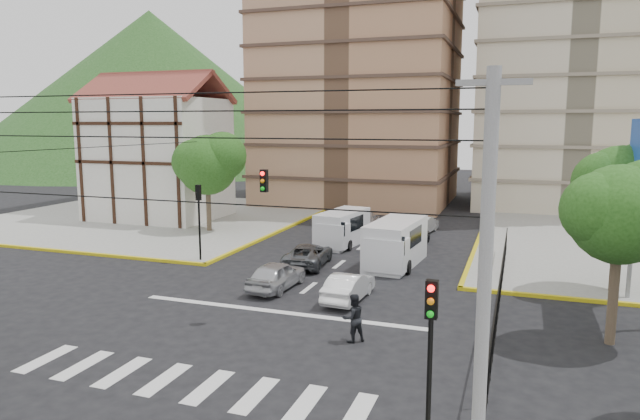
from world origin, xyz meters
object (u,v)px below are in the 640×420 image
at_px(traffic_light_se, 430,341).
at_px(car_white_front_right, 349,287).
at_px(traffic_light_nw, 199,210).
at_px(car_silver_front_left, 276,275).
at_px(van_left_lane, 341,229).
at_px(van_right_lane, 395,245).
at_px(pedestrian_crosswalk, 353,318).

bearing_deg(traffic_light_se, car_white_front_right, 114.94).
distance_m(traffic_light_nw, car_white_front_right, 11.25).
distance_m(traffic_light_nw, car_silver_front_left, 7.64).
distance_m(traffic_light_nw, van_left_lane, 9.76).
bearing_deg(car_silver_front_left, car_white_front_right, 174.89).
distance_m(van_right_lane, car_silver_front_left, 7.79).
relative_size(van_right_lane, pedestrian_crosswalk, 3.21).
relative_size(traffic_light_se, van_left_lane, 0.84).
bearing_deg(car_white_front_right, traffic_light_nw, -18.52).
height_order(car_silver_front_left, pedestrian_crosswalk, pedestrian_crosswalk).
distance_m(traffic_light_se, car_silver_front_left, 15.44).
bearing_deg(traffic_light_nw, car_white_front_right, -21.49).
xyz_separation_m(traffic_light_se, van_right_lane, (-4.72, 18.45, -1.86)).
xyz_separation_m(traffic_light_se, car_white_front_right, (-5.38, 11.58, -2.47)).
height_order(van_right_lane, pedestrian_crosswalk, van_right_lane).
bearing_deg(van_left_lane, pedestrian_crosswalk, -63.48).
xyz_separation_m(car_white_front_right, pedestrian_crosswalk, (1.57, -4.73, 0.27)).
relative_size(traffic_light_nw, car_white_front_right, 1.13).
height_order(traffic_light_nw, car_silver_front_left, traffic_light_nw).
bearing_deg(car_white_front_right, pedestrian_crosswalk, 111.38).
xyz_separation_m(van_right_lane, car_white_front_right, (-0.66, -6.87, -0.60)).
bearing_deg(car_white_front_right, traffic_light_se, 117.91).
bearing_deg(van_right_lane, car_silver_front_left, -120.20).
relative_size(van_right_lane, car_white_front_right, 1.50).
distance_m(traffic_light_se, van_left_lane, 24.58).
height_order(traffic_light_nw, car_white_front_right, traffic_light_nw).
height_order(traffic_light_nw, pedestrian_crosswalk, traffic_light_nw).
distance_m(traffic_light_se, pedestrian_crosswalk, 8.14).
relative_size(traffic_light_nw, car_silver_front_left, 1.07).
bearing_deg(traffic_light_nw, van_right_lane, 14.69).
xyz_separation_m(traffic_light_se, car_silver_front_left, (-9.24, 12.13, -2.41)).
xyz_separation_m(van_right_lane, car_silver_front_left, (-4.52, -6.32, -0.55)).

